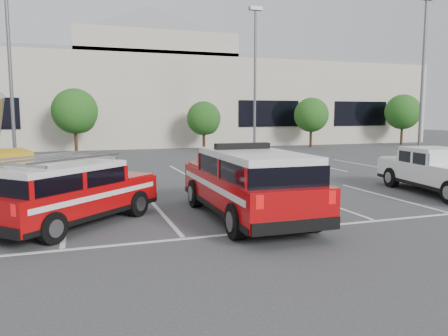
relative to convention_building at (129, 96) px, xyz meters
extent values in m
plane|color=#39393B|center=(-0.18, -31.86, -4.72)|extent=(120.00, 120.00, 0.00)
cube|color=silver|center=(-0.18, -27.36, -4.71)|extent=(23.00, 15.00, 0.01)
cube|color=beige|center=(-0.18, 0.14, -0.72)|extent=(60.00, 15.00, 8.00)
cube|color=gray|center=(-0.18, 0.14, 3.43)|extent=(60.00, 15.00, 0.30)
cube|color=beige|center=(1.82, -1.36, 4.28)|extent=(14.00, 12.00, 2.00)
pyramid|color=gray|center=(1.82, -1.36, 6.88)|extent=(15.98, 15.98, 3.20)
cylinder|color=#3F2B19|center=(-5.18, -9.86, -3.80)|extent=(0.24, 0.24, 1.84)
sphere|color=#1A4312|center=(-5.18, -9.86, -1.56)|extent=(3.37, 3.37, 3.37)
sphere|color=#1A4312|center=(-4.78, -9.66, -2.07)|extent=(2.24, 2.24, 2.24)
cylinder|color=#3F2B19|center=(4.82, -9.86, -3.96)|extent=(0.24, 0.24, 1.51)
sphere|color=#1A4312|center=(4.82, -9.86, -2.11)|extent=(2.77, 2.77, 2.77)
sphere|color=#1A4312|center=(5.22, -9.66, -2.53)|extent=(1.85, 1.85, 1.85)
cylinder|color=#3F2B19|center=(14.82, -9.86, -3.88)|extent=(0.24, 0.24, 1.67)
sphere|color=#1A4312|center=(14.82, -9.86, -1.84)|extent=(3.07, 3.07, 3.07)
sphere|color=#1A4312|center=(15.22, -9.66, -2.30)|extent=(2.05, 2.05, 2.05)
cylinder|color=#3F2B19|center=(24.82, -9.86, -3.80)|extent=(0.24, 0.24, 1.84)
sphere|color=#1A4312|center=(24.82, -9.86, -1.56)|extent=(3.37, 3.37, 3.37)
sphere|color=#1A4312|center=(25.22, -9.66, -2.07)|extent=(2.24, 2.24, 2.24)
cube|color=#59595E|center=(-8.18, -19.86, -4.62)|extent=(0.60, 0.60, 0.20)
cylinder|color=#59595E|center=(-8.18, -19.86, 0.28)|extent=(0.18, 0.18, 10.00)
cube|color=#59595E|center=(6.82, -15.86, -4.62)|extent=(0.60, 0.60, 0.20)
cylinder|color=#59595E|center=(6.82, -15.86, 0.28)|extent=(0.18, 0.18, 10.00)
cube|color=#59595E|center=(6.82, -15.86, 5.40)|extent=(0.90, 0.40, 0.24)
cube|color=#59595E|center=(15.82, -21.86, -4.62)|extent=(0.60, 0.60, 0.20)
cylinder|color=#59595E|center=(15.82, -21.86, 0.28)|extent=(0.18, 0.18, 10.00)
cube|color=#A20709|center=(-0.70, -33.23, -3.89)|extent=(2.25, 6.00, 0.91)
cube|color=black|center=(-0.71, -33.77, -3.20)|extent=(2.05, 4.26, 0.48)
cube|color=silver|center=(-0.71, -33.77, -2.87)|extent=(2.01, 4.17, 0.17)
cube|color=black|center=(-0.70, -32.84, -2.70)|extent=(1.61, 0.32, 0.16)
cube|color=silver|center=(7.39, -32.04, -4.00)|extent=(2.67, 5.69, 0.79)
cube|color=black|center=(7.46, -31.55, -3.40)|extent=(2.00, 2.17, 0.42)
cube|color=silver|center=(7.46, -31.55, -3.12)|extent=(1.96, 2.12, 0.15)
cube|color=#A20709|center=(-5.31, -32.46, -4.01)|extent=(4.72, 4.66, 0.79)
cube|color=black|center=(-5.64, -32.78, -3.41)|extent=(3.54, 3.51, 0.41)
cube|color=silver|center=(-5.64, -32.78, -3.13)|extent=(3.47, 3.44, 0.15)
cube|color=#A5A5A8|center=(-5.64, -32.78, -2.87)|extent=(3.35, 3.33, 0.06)
cube|color=#59595E|center=(-7.77, -27.14, -4.10)|extent=(3.39, 4.51, 1.23)
cube|color=#CE940C|center=(-7.77, -27.14, -3.32)|extent=(2.35, 2.83, 0.45)
camera|label=1|loc=(-5.21, -44.46, -1.81)|focal=35.00mm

